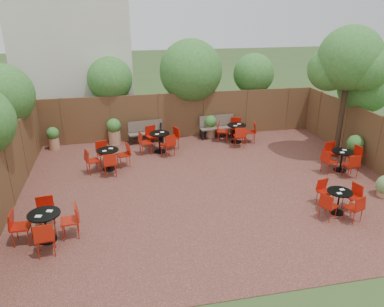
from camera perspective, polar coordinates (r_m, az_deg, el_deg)
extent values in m
plane|color=#354F23|center=(12.20, 2.82, -5.04)|extent=(80.00, 80.00, 0.00)
cube|color=#371D16|center=(12.20, 2.83, -5.00)|extent=(12.00, 10.00, 0.02)
cube|color=brown|center=(16.41, -1.47, 5.85)|extent=(12.00, 0.08, 2.00)
cube|color=brown|center=(11.89, -26.39, -2.88)|extent=(0.08, 10.00, 2.00)
cube|color=brown|center=(14.44, 26.64, 1.23)|extent=(0.08, 10.00, 2.00)
cube|color=beige|center=(18.66, -17.66, 16.21)|extent=(5.00, 4.00, 8.00)
sphere|color=#2E6A22|center=(14.34, -27.13, 7.93)|extent=(2.16, 2.16, 2.16)
sphere|color=#2E6A22|center=(16.49, -12.49, 11.05)|extent=(1.91, 1.91, 1.91)
sphere|color=#2E6A22|center=(16.68, -0.18, 12.55)|extent=(2.75, 2.75, 2.75)
sphere|color=#2E6A22|center=(17.74, 9.43, 11.96)|extent=(1.87, 1.87, 1.87)
sphere|color=#2E6A22|center=(15.92, 25.05, 9.36)|extent=(2.08, 2.08, 2.08)
cylinder|color=black|center=(14.95, 22.09, 6.62)|extent=(0.26, 0.26, 3.95)
sphere|color=#2E6A22|center=(14.64, 23.08, 13.32)|extent=(2.27, 2.27, 2.27)
sphere|color=#2E6A22|center=(14.76, 20.33, 12.04)|extent=(1.59, 1.59, 1.59)
sphere|color=#2E6A22|center=(14.58, 25.12, 11.88)|extent=(1.66, 1.66, 1.66)
cube|color=brown|center=(15.94, -7.08, 3.12)|extent=(1.53, 0.64, 0.05)
cube|color=brown|center=(16.05, -7.19, 4.25)|extent=(1.49, 0.31, 0.45)
cube|color=black|center=(15.98, -9.44, 2.18)|extent=(0.12, 0.45, 0.40)
cube|color=black|center=(16.08, -4.65, 2.53)|extent=(0.12, 0.45, 0.40)
cube|color=brown|center=(16.46, 3.95, 3.94)|extent=(1.61, 0.59, 0.05)
cube|color=brown|center=(16.57, 3.78, 5.09)|extent=(1.58, 0.23, 0.48)
cube|color=black|center=(16.37, 1.51, 2.99)|extent=(0.10, 0.48, 0.42)
cube|color=black|center=(16.74, 6.29, 3.29)|extent=(0.10, 0.48, 0.42)
cylinder|color=black|center=(10.22, -21.18, -12.21)|extent=(0.46, 0.46, 0.03)
cylinder|color=black|center=(10.03, -21.47, -10.46)|extent=(0.05, 0.05, 0.72)
cylinder|color=black|center=(9.85, -21.77, -8.61)|extent=(0.79, 0.79, 0.03)
cube|color=white|center=(9.88, -21.00, -8.22)|extent=(0.16, 0.12, 0.02)
cube|color=white|center=(9.75, -22.50, -8.88)|extent=(0.16, 0.12, 0.02)
cylinder|color=black|center=(13.68, -12.58, -2.33)|extent=(0.45, 0.45, 0.03)
cylinder|color=black|center=(13.54, -12.71, -0.93)|extent=(0.05, 0.05, 0.71)
cylinder|color=black|center=(13.40, -12.84, 0.51)|extent=(0.77, 0.77, 0.03)
cube|color=white|center=(13.47, -12.33, 0.76)|extent=(0.16, 0.13, 0.02)
cube|color=white|center=(13.28, -13.28, 0.38)|extent=(0.16, 0.13, 0.02)
cylinder|color=black|center=(11.45, 21.28, -8.38)|extent=(0.40, 0.40, 0.03)
cylinder|color=black|center=(11.30, 21.50, -6.95)|extent=(0.05, 0.05, 0.64)
cylinder|color=black|center=(11.16, 21.73, -5.47)|extent=(0.69, 0.69, 0.03)
cube|color=white|center=(11.26, 22.02, -5.14)|extent=(0.15, 0.13, 0.01)
cube|color=white|center=(11.02, 21.65, -5.68)|extent=(0.15, 0.13, 0.01)
cylinder|color=black|center=(15.00, -4.93, 0.33)|extent=(0.47, 0.47, 0.03)
cylinder|color=black|center=(14.86, -4.98, 1.68)|extent=(0.05, 0.05, 0.74)
cylinder|color=black|center=(14.74, -5.02, 3.07)|extent=(0.80, 0.80, 0.03)
cube|color=white|center=(14.83, -4.58, 3.29)|extent=(0.18, 0.15, 0.02)
cube|color=white|center=(14.60, -5.38, 2.97)|extent=(0.18, 0.15, 0.02)
cylinder|color=black|center=(14.27, 21.71, -2.38)|extent=(0.44, 0.44, 0.03)
cylinder|color=black|center=(14.14, 21.90, -1.07)|extent=(0.05, 0.05, 0.69)
cylinder|color=black|center=(14.01, 22.10, 0.28)|extent=(0.75, 0.75, 0.03)
cube|color=white|center=(14.13, 22.35, 0.51)|extent=(0.14, 0.10, 0.01)
cube|color=white|center=(13.86, 22.03, 0.15)|extent=(0.14, 0.10, 0.01)
cylinder|color=black|center=(16.10, 6.76, 1.79)|extent=(0.46, 0.46, 0.03)
cylinder|color=black|center=(15.98, 6.81, 3.04)|extent=(0.05, 0.05, 0.73)
cylinder|color=black|center=(15.86, 6.87, 4.33)|extent=(0.80, 0.80, 0.03)
cube|color=white|center=(15.97, 7.21, 4.52)|extent=(0.17, 0.14, 0.02)
cube|color=white|center=(15.71, 6.66, 4.26)|extent=(0.17, 0.14, 0.02)
cylinder|color=#AB7555|center=(16.09, -11.78, 2.47)|extent=(0.50, 0.50, 0.57)
sphere|color=#2E6A22|center=(15.93, -11.92, 4.21)|extent=(0.60, 0.60, 0.60)
cylinder|color=#AB7555|center=(16.58, 2.80, 3.40)|extent=(0.45, 0.45, 0.51)
sphere|color=#2E6A22|center=(16.45, 2.83, 4.91)|extent=(0.54, 0.54, 0.54)
cylinder|color=#AB7555|center=(16.16, -20.37, 1.46)|extent=(0.42, 0.42, 0.48)
sphere|color=#2E6A22|center=(16.03, -20.57, 2.91)|extent=(0.51, 0.51, 0.51)
cylinder|color=#AB7555|center=(15.02, 23.44, -0.34)|extent=(0.50, 0.50, 0.57)
sphere|color=#2E6A22|center=(14.85, 23.73, 1.48)|extent=(0.60, 0.60, 0.60)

